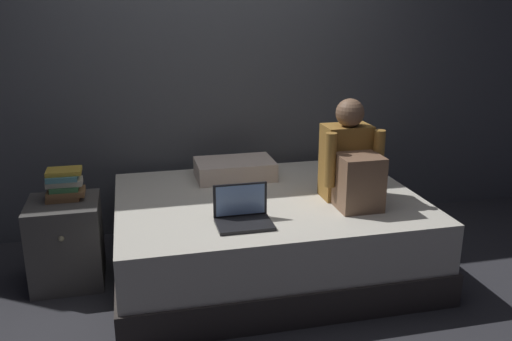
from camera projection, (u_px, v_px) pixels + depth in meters
name	position (u px, v px, depth m)	size (l,w,h in m)	color
ground_plane	(248.00, 293.00, 3.41)	(8.00, 8.00, 0.00)	#2D2D33
wall_back	(213.00, 57.00, 4.13)	(5.60, 0.10, 2.70)	#4C4F54
bed	(267.00, 234.00, 3.66)	(2.00, 1.50, 0.52)	#332D2B
nightstand	(67.00, 242.00, 3.49)	(0.44, 0.46, 0.55)	#474442
person_sitting	(351.00, 164.00, 3.43)	(0.39, 0.44, 0.65)	olive
laptop	(243.00, 214.00, 3.14)	(0.32, 0.23, 0.22)	black
pillow	(235.00, 169.00, 3.95)	(0.56, 0.36, 0.13)	beige
book_stack	(64.00, 185.00, 3.43)	(0.24, 0.18, 0.19)	brown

